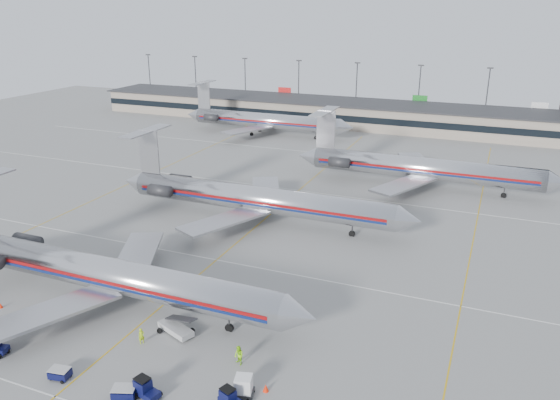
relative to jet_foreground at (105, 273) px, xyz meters
The scene contains 18 objects.
ground 7.87m from the jet_foreground, 32.41° to the left, with size 260.00×260.00×0.00m, color gray.
apron_markings 15.41m from the jet_foreground, 66.67° to the left, with size 160.00×0.15×0.02m, color silver.
terminal 101.92m from the jet_foreground, 86.66° to the left, with size 162.00×17.00×6.25m.
light_mast_row 116.03m from the jet_foreground, 87.06° to the left, with size 163.60×0.40×15.28m.
jet_foreground is the anchor object (origin of this frame).
jet_second_row 28.17m from the jet_foreground, 80.64° to the left, with size 48.01×28.27×12.57m.
jet_third_row 58.95m from the jet_foreground, 65.10° to the left, with size 46.71×28.73×12.77m.
jet_back_row 83.84m from the jet_foreground, 102.34° to the left, with size 45.12×27.75×12.34m.
tug_center 17.52m from the jet_foreground, 41.35° to the right, with size 2.55×1.71×1.90m.
tug_right 22.42m from the jet_foreground, 26.01° to the right, with size 2.37×1.72×1.74m.
cart_inner 13.41m from the jet_foreground, 69.16° to the right, with size 1.90×1.45×0.98m.
cart_outer 16.97m from the jet_foreground, 46.76° to the right, with size 2.23×1.88×1.08m.
uld_container 22.07m from the jet_foreground, 21.44° to the right, with size 1.98×1.78×1.77m.
belt_loader 10.93m from the jet_foreground, 13.12° to the right, with size 5.00×2.88×2.56m.
ramp_worker_near 9.95m from the jet_foreground, 32.27° to the right, with size 0.59×0.39×1.63m, color #AFD914.
ramp_worker_far 18.91m from the jet_foreground, 13.79° to the right, with size 0.90×0.70×1.86m, color #9EF216.
cone_right 23.22m from the jet_foreground, 17.51° to the right, with size 0.50×0.50×0.68m, color #FF2608.
cone_left 11.80m from the jet_foreground, 151.36° to the right, with size 0.44×0.44×0.60m, color #FF2608.
Camera 1 is at (31.52, -45.32, 30.77)m, focal length 35.00 mm.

